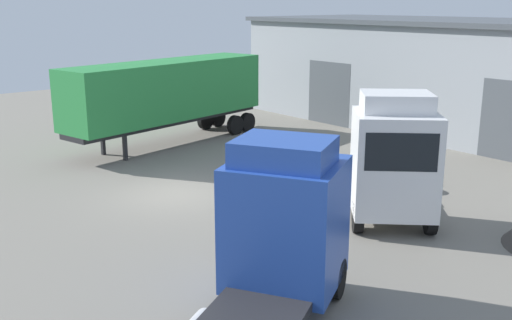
% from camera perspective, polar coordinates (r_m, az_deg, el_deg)
% --- Properties ---
extents(ground_plane, '(60.00, 60.00, 0.00)m').
position_cam_1_polar(ground_plane, '(22.45, -7.70, -3.24)').
color(ground_plane, slate).
extents(warehouse_building, '(25.87, 10.30, 5.99)m').
position_cam_1_polar(warehouse_building, '(35.37, 19.22, 7.67)').
color(warehouse_building, '#93999E').
rests_on(warehouse_building, ground_plane).
extents(tractor_unit_white, '(6.42, 6.29, 4.24)m').
position_cam_1_polar(tractor_unit_white, '(19.54, 12.82, -0.13)').
color(tractor_unit_white, silver).
rests_on(tractor_unit_white, ground_plane).
extents(container_trailer_green, '(4.63, 11.47, 4.13)m').
position_cam_1_polar(container_trailer_green, '(29.92, -8.36, 6.43)').
color(container_trailer_green, '#28843D').
rests_on(container_trailer_green, ground_plane).
extents(tractor_unit_blue, '(5.47, 7.04, 4.00)m').
position_cam_1_polar(tractor_unit_blue, '(13.47, 2.08, -7.15)').
color(tractor_unit_blue, '#2347A3').
rests_on(tractor_unit_blue, ground_plane).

